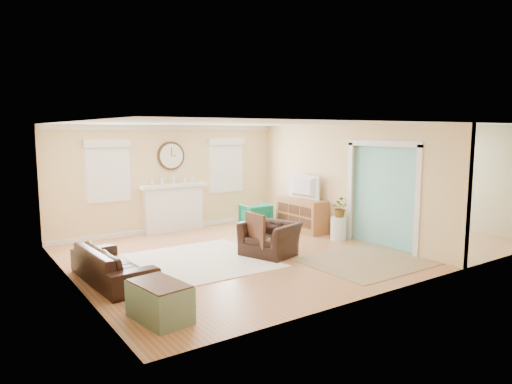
% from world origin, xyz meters
% --- Properties ---
extents(floor, '(9.00, 9.00, 0.00)m').
position_xyz_m(floor, '(0.00, 0.00, 0.00)').
color(floor, '#A96637').
rests_on(floor, ground).
extents(wall_back, '(9.00, 0.02, 2.60)m').
position_xyz_m(wall_back, '(0.00, 3.00, 1.30)').
color(wall_back, '#E6C082').
rests_on(wall_back, ground).
extents(wall_front, '(9.00, 0.02, 2.60)m').
position_xyz_m(wall_front, '(0.00, -3.00, 1.30)').
color(wall_front, '#E6C082').
rests_on(wall_front, ground).
extents(wall_left, '(0.02, 6.00, 2.60)m').
position_xyz_m(wall_left, '(-4.50, 0.00, 1.30)').
color(wall_left, '#E6C082').
rests_on(wall_left, ground).
extents(wall_right, '(0.02, 6.00, 2.60)m').
position_xyz_m(wall_right, '(4.50, 0.00, 1.30)').
color(wall_right, '#E6C082').
rests_on(wall_right, ground).
extents(ceiling, '(9.00, 6.00, 0.02)m').
position_xyz_m(ceiling, '(0.00, 0.00, 2.60)').
color(ceiling, white).
rests_on(ceiling, wall_back).
extents(partition, '(0.17, 6.00, 2.60)m').
position_xyz_m(partition, '(1.51, 0.28, 1.36)').
color(partition, '#E6C082').
rests_on(partition, ground).
extents(fireplace, '(1.70, 0.30, 1.17)m').
position_xyz_m(fireplace, '(-1.50, 2.88, 0.60)').
color(fireplace, white).
rests_on(fireplace, ground).
extents(wall_clock, '(0.70, 0.07, 0.70)m').
position_xyz_m(wall_clock, '(-1.50, 2.97, 1.85)').
color(wall_clock, '#4F291A').
rests_on(wall_clock, wall_back).
extents(window_left, '(1.05, 0.13, 1.42)m').
position_xyz_m(window_left, '(-3.05, 2.95, 1.66)').
color(window_left, white).
rests_on(window_left, wall_back).
extents(window_right, '(1.05, 0.13, 1.42)m').
position_xyz_m(window_right, '(0.05, 2.95, 1.66)').
color(window_right, white).
rests_on(window_right, wall_back).
extents(french_doors, '(0.06, 1.70, 2.20)m').
position_xyz_m(french_doors, '(4.45, 0.00, 1.10)').
color(french_doors, white).
rests_on(french_doors, ground).
extents(pendant, '(0.30, 0.30, 0.55)m').
position_xyz_m(pendant, '(3.00, 0.00, 2.20)').
color(pendant, gold).
rests_on(pendant, ceiling).
extents(rug_cream, '(2.94, 2.56, 0.02)m').
position_xyz_m(rug_cream, '(-2.43, 0.13, 0.01)').
color(rug_cream, silver).
rests_on(rug_cream, floor).
extents(rug_jute, '(2.29, 1.88, 0.01)m').
position_xyz_m(rug_jute, '(0.41, -1.70, 0.01)').
color(rug_jute, '#957C5C').
rests_on(rug_jute, floor).
extents(rug_grey, '(2.33, 2.92, 0.01)m').
position_xyz_m(rug_grey, '(3.10, 0.06, 0.01)').
color(rug_grey, slate).
rests_on(rug_grey, floor).
extents(sofa, '(0.90, 2.02, 0.58)m').
position_xyz_m(sofa, '(-3.94, -0.13, 0.29)').
color(sofa, black).
rests_on(sofa, floor).
extents(eames_chair, '(1.17, 1.25, 0.66)m').
position_xyz_m(eames_chair, '(-0.86, -0.27, 0.33)').
color(eames_chair, black).
rests_on(eames_chair, floor).
extents(green_chair, '(0.73, 0.75, 0.62)m').
position_xyz_m(green_chair, '(0.37, 2.03, 0.31)').
color(green_chair, '#026B32').
rests_on(green_chair, floor).
extents(trunk, '(0.66, 0.95, 0.51)m').
position_xyz_m(trunk, '(-3.91, -2.01, 0.25)').
color(trunk, gray).
rests_on(trunk, floor).
extents(credenza, '(0.49, 1.45, 0.80)m').
position_xyz_m(credenza, '(1.12, 1.12, 0.40)').
color(credenza, '#9F6D46').
rests_on(credenza, floor).
extents(tv, '(0.22, 1.04, 0.59)m').
position_xyz_m(tv, '(1.11, 1.12, 1.10)').
color(tv, black).
rests_on(tv, credenza).
extents(garden_stool, '(0.35, 0.35, 0.52)m').
position_xyz_m(garden_stool, '(1.18, -0.12, 0.26)').
color(garden_stool, white).
rests_on(garden_stool, floor).
extents(potted_plant, '(0.43, 0.47, 0.43)m').
position_xyz_m(potted_plant, '(1.18, -0.12, 0.74)').
color(potted_plant, '#337F33').
rests_on(potted_plant, garden_stool).
extents(dining_table, '(1.03, 1.84, 0.64)m').
position_xyz_m(dining_table, '(3.10, 0.06, 0.32)').
color(dining_table, '#4F291A').
rests_on(dining_table, floor).
extents(dining_chair_n, '(0.46, 0.46, 0.86)m').
position_xyz_m(dining_chair_n, '(3.19, 1.06, 0.50)').
color(dining_chair_n, slate).
rests_on(dining_chair_n, floor).
extents(dining_chair_s, '(0.54, 0.54, 1.01)m').
position_xyz_m(dining_chair_s, '(3.03, -1.06, 0.59)').
color(dining_chair_s, slate).
rests_on(dining_chair_s, floor).
extents(dining_chair_w, '(0.51, 0.51, 1.01)m').
position_xyz_m(dining_chair_w, '(2.37, 0.12, 0.60)').
color(dining_chair_w, white).
rests_on(dining_chair_w, floor).
extents(dining_chair_e, '(0.45, 0.45, 0.88)m').
position_xyz_m(dining_chair_e, '(3.74, 0.14, 0.51)').
color(dining_chair_e, slate).
rests_on(dining_chair_e, floor).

